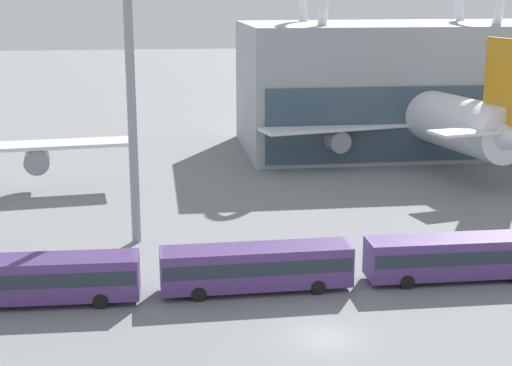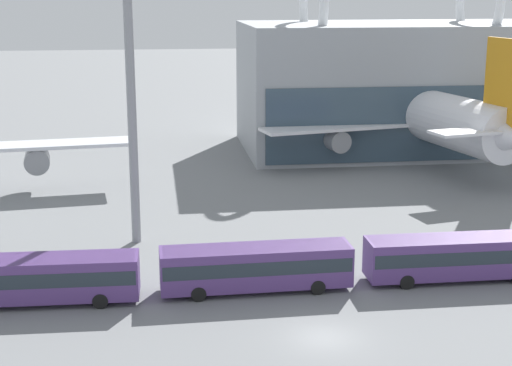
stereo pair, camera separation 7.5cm
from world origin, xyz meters
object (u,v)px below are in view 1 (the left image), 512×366
Objects in this scene: airliner_at_gate_far at (415,112)px; shuttle_bus_2 at (458,255)px; shuttle_bus_0 at (39,277)px; shuttle_bus_1 at (256,265)px.

shuttle_bus_2 is at bearing 153.26° from airliner_at_gate_far.
shuttle_bus_1 is (14.15, 0.30, 0.00)m from shuttle_bus_0.
shuttle_bus_0 and shuttle_bus_2 have the same top height.
shuttle_bus_2 is (28.31, 0.51, 0.00)m from shuttle_bus_0.
shuttle_bus_0 is 1.00× the size of shuttle_bus_1.
airliner_at_gate_far is 45.63m from shuttle_bus_1.
shuttle_bus_0 and shuttle_bus_1 have the same top height.
airliner_at_gate_far is at bearing 47.26° from shuttle_bus_0.
shuttle_bus_2 is at bearing 2.68° from shuttle_bus_0.
airliner_at_gate_far reaches higher than shuttle_bus_1.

